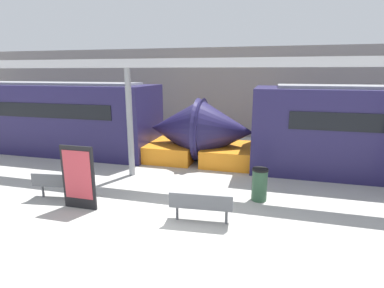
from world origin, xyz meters
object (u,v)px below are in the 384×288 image
at_px(bench_far, 62,183).
at_px(train_right, 34,117).
at_px(bench_near, 201,204).
at_px(trash_bin, 259,184).
at_px(poster_board, 78,177).
at_px(support_column_near, 130,123).

bearing_deg(bench_far, train_right, 129.13).
xyz_separation_m(bench_near, trash_bin, (1.33, 1.77, -0.01)).
bearing_deg(bench_far, trash_bin, 6.31).
bearing_deg(bench_near, bench_far, 170.50).
xyz_separation_m(bench_far, poster_board, (0.86, -0.40, 0.40)).
xyz_separation_m(poster_board, support_column_near, (0.14, 2.90, 1.00)).
relative_size(train_right, trash_bin, 17.23).
xyz_separation_m(trash_bin, poster_board, (-4.73, -1.82, 0.41)).
xyz_separation_m(trash_bin, support_column_near, (-4.59, 1.08, 1.41)).
distance_m(bench_near, trash_bin, 2.22).
bearing_deg(support_column_near, poster_board, -92.73).
bearing_deg(poster_board, trash_bin, 21.02).
relative_size(bench_near, trash_bin, 1.65).
height_order(bench_near, poster_board, poster_board).
height_order(trash_bin, support_column_near, support_column_near).
bearing_deg(trash_bin, poster_board, -158.98).
bearing_deg(poster_board, bench_far, 155.37).
distance_m(trash_bin, poster_board, 5.08).
bearing_deg(support_column_near, trash_bin, -13.25).
bearing_deg(bench_near, trash_bin, 48.40).
distance_m(bench_near, poster_board, 3.42).
height_order(train_right, support_column_near, support_column_near).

